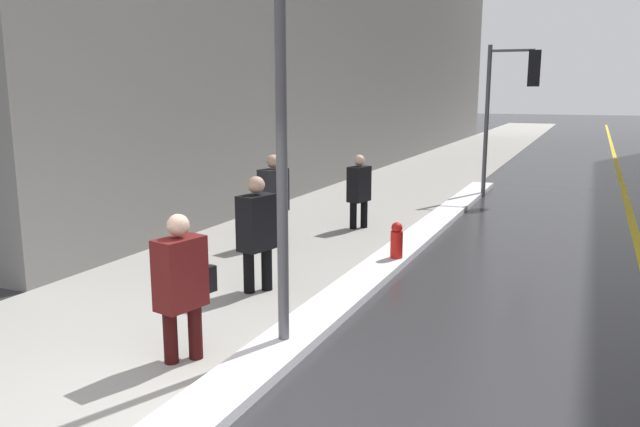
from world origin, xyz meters
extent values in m
plane|color=#2D2D30|center=(0.00, 0.00, 0.00)|extent=(160.00, 160.00, 0.00)
cube|color=#9E9B93|center=(-2.00, 15.00, 0.01)|extent=(4.00, 80.00, 0.01)
cube|color=gold|center=(4.00, 15.00, 0.00)|extent=(0.16, 80.00, 0.00)
cube|color=white|center=(0.18, 6.68, 0.06)|extent=(0.60, 16.23, 0.11)
cylinder|color=#515156|center=(0.17, 1.72, 2.16)|extent=(0.12, 0.12, 4.31)
cylinder|color=#515156|center=(0.49, 12.85, 1.97)|extent=(0.11, 0.11, 3.94)
cylinder|color=#515156|center=(1.04, 12.89, 3.79)|extent=(1.10, 0.16, 0.07)
cube|color=black|center=(1.59, 12.94, 3.34)|extent=(0.32, 0.22, 0.90)
sphere|color=red|center=(1.58, 13.06, 3.63)|extent=(0.19, 0.19, 0.19)
sphere|color=orange|center=(1.58, 13.06, 3.34)|extent=(0.19, 0.19, 0.19)
sphere|color=green|center=(1.58, 13.06, 3.05)|extent=(0.19, 0.19, 0.19)
cylinder|color=#340C0C|center=(-0.55, 1.10, 0.42)|extent=(0.15, 0.15, 0.84)
cylinder|color=#340C0C|center=(-0.71, 0.90, 0.42)|extent=(0.15, 0.15, 0.84)
cube|color=#561414|center=(-0.63, 1.00, 0.95)|extent=(0.40, 0.56, 0.73)
sphere|color=beige|center=(-0.63, 1.00, 1.45)|extent=(0.23, 0.23, 0.23)
cube|color=black|center=(-0.56, 1.34, 0.80)|extent=(0.15, 0.24, 0.28)
cylinder|color=black|center=(-0.96, 3.43, 0.44)|extent=(0.15, 0.15, 0.88)
cylinder|color=black|center=(-1.13, 3.22, 0.44)|extent=(0.15, 0.15, 0.88)
cube|color=black|center=(-1.05, 3.32, 1.00)|extent=(0.42, 0.58, 0.77)
sphere|color=tan|center=(-1.05, 3.32, 1.52)|extent=(0.24, 0.24, 0.24)
cube|color=black|center=(-0.97, 3.68, 0.83)|extent=(0.15, 0.24, 0.28)
cylinder|color=black|center=(-2.04, 5.96, 0.44)|extent=(0.16, 0.16, 0.89)
cylinder|color=black|center=(-2.21, 5.75, 0.44)|extent=(0.16, 0.16, 0.89)
cube|color=black|center=(-2.13, 5.85, 1.01)|extent=(0.42, 0.59, 0.78)
sphere|color=tan|center=(-2.13, 5.85, 1.54)|extent=(0.24, 0.24, 0.24)
cylinder|color=black|center=(-1.10, 7.86, 0.41)|extent=(0.14, 0.14, 0.81)
cylinder|color=black|center=(-1.27, 7.67, 0.41)|extent=(0.14, 0.14, 0.81)
cube|color=black|center=(-1.18, 7.76, 0.93)|extent=(0.39, 0.54, 0.71)
sphere|color=beige|center=(-1.18, 7.76, 1.41)|extent=(0.22, 0.22, 0.22)
cylinder|color=red|center=(0.31, 5.47, 0.28)|extent=(0.20, 0.20, 0.55)
sphere|color=red|center=(0.31, 5.47, 0.61)|extent=(0.18, 0.18, 0.18)
camera|label=1|loc=(3.09, -3.99, 2.75)|focal=35.00mm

